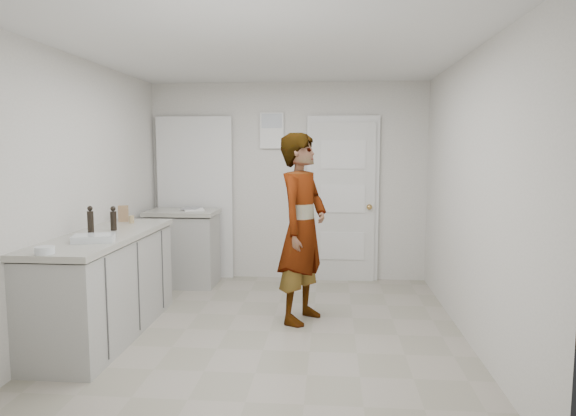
# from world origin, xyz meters

# --- Properties ---
(ground) EXTENTS (4.00, 4.00, 0.00)m
(ground) POSITION_xyz_m (0.00, 0.00, 0.00)
(ground) COLOR gray
(ground) RESTS_ON ground
(room_shell) EXTENTS (4.00, 4.00, 4.00)m
(room_shell) POSITION_xyz_m (-0.17, 1.95, 1.02)
(room_shell) COLOR beige
(room_shell) RESTS_ON ground
(main_counter) EXTENTS (0.64, 1.96, 0.93)m
(main_counter) POSITION_xyz_m (-1.45, -0.20, 0.43)
(main_counter) COLOR #B0B0AC
(main_counter) RESTS_ON ground
(side_counter) EXTENTS (0.84, 0.61, 0.93)m
(side_counter) POSITION_xyz_m (-1.25, 1.55, 0.43)
(side_counter) COLOR #B0B0AC
(side_counter) RESTS_ON ground
(person) EXTENTS (0.67, 0.78, 1.82)m
(person) POSITION_xyz_m (0.28, 0.35, 0.91)
(person) COLOR silver
(person) RESTS_ON ground
(cake_mix_box) EXTENTS (0.11, 0.08, 0.17)m
(cake_mix_box) POSITION_xyz_m (-1.57, 0.54, 1.01)
(cake_mix_box) COLOR #8D6846
(cake_mix_box) RESTS_ON main_counter
(spice_jar) EXTENTS (0.05, 0.05, 0.08)m
(spice_jar) POSITION_xyz_m (-1.45, 0.44, 0.96)
(spice_jar) COLOR tan
(spice_jar) RESTS_ON main_counter
(oil_cruet_a) EXTENTS (0.06, 0.06, 0.22)m
(oil_cruet_a) POSITION_xyz_m (-1.43, -0.02, 1.03)
(oil_cruet_a) COLOR black
(oil_cruet_a) RESTS_ON main_counter
(oil_cruet_b) EXTENTS (0.05, 0.05, 0.25)m
(oil_cruet_b) POSITION_xyz_m (-1.56, -0.22, 1.04)
(oil_cruet_b) COLOR black
(oil_cruet_b) RESTS_ON main_counter
(baking_dish) EXTENTS (0.36, 0.30, 0.06)m
(baking_dish) POSITION_xyz_m (-1.35, -0.59, 0.95)
(baking_dish) COLOR silver
(baking_dish) RESTS_ON main_counter
(egg_bowl) EXTENTS (0.14, 0.14, 0.05)m
(egg_bowl) POSITION_xyz_m (-1.47, -1.10, 0.95)
(egg_bowl) COLOR silver
(egg_bowl) RESTS_ON main_counter
(papers) EXTENTS (0.32, 0.36, 0.01)m
(papers) POSITION_xyz_m (-1.12, 1.60, 0.93)
(papers) COLOR white
(papers) RESTS_ON side_counter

